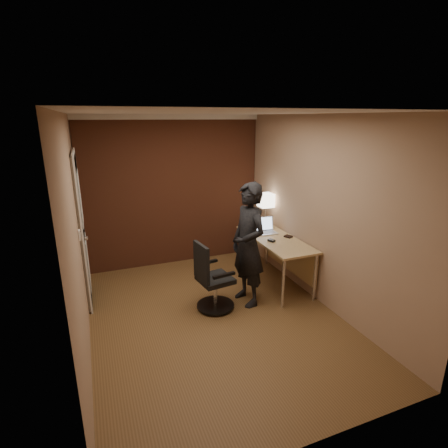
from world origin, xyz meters
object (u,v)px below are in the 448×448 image
(wallet, at_px, (288,236))
(person, at_px, (248,245))
(office_chair, at_px, (211,281))
(desk, at_px, (279,245))
(mouse, at_px, (271,241))
(laptop, at_px, (265,228))
(desk_lamp, at_px, (266,201))

(wallet, bearing_deg, person, -157.63)
(office_chair, height_order, person, person)
(office_chair, relative_size, person, 0.55)
(desk, bearing_deg, mouse, -150.05)
(wallet, xyz_separation_m, person, (-0.83, -0.34, 0.10))
(office_chair, bearing_deg, person, 0.90)
(person, bearing_deg, laptop, 130.38)
(wallet, bearing_deg, desk, 165.32)
(mouse, height_order, wallet, mouse)
(desk_lamp, relative_size, person, 0.32)
(desk_lamp, distance_m, laptop, 0.52)
(desk_lamp, distance_m, wallet, 0.79)
(person, bearing_deg, mouse, 109.55)
(mouse, bearing_deg, wallet, -9.14)
(laptop, relative_size, mouse, 3.49)
(office_chair, bearing_deg, laptop, 31.38)
(laptop, distance_m, person, 0.91)
(desk_lamp, height_order, laptop, desk_lamp)
(wallet, distance_m, office_chair, 1.44)
(desk_lamp, bearing_deg, desk, -98.73)
(desk, relative_size, mouse, 15.00)
(desk_lamp, bearing_deg, office_chair, -142.10)
(laptop, bearing_deg, person, -131.50)
(laptop, xyz_separation_m, office_chair, (-1.13, -0.69, -0.39))
(person, bearing_deg, office_chair, -97.22)
(desk_lamp, relative_size, laptop, 1.53)
(desk_lamp, bearing_deg, mouse, -111.39)
(mouse, distance_m, office_chair, 1.11)
(wallet, height_order, person, person)
(desk, height_order, person, person)
(mouse, bearing_deg, laptop, 52.86)
(wallet, distance_m, person, 0.90)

